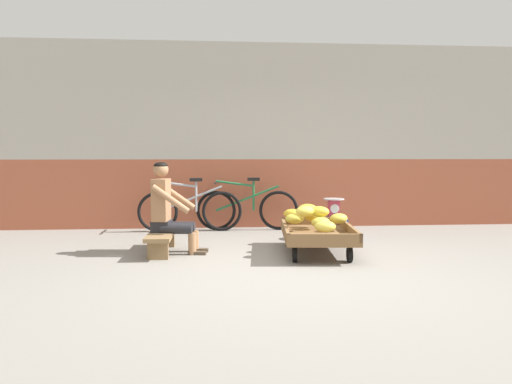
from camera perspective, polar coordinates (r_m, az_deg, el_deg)
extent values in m
plane|color=gray|center=(5.17, 3.79, -9.41)|extent=(80.00, 80.00, 0.00)
cube|color=#A35138|center=(8.36, 0.43, -0.08)|extent=(16.00, 0.30, 1.15)
cube|color=#A8A399|center=(8.38, 0.44, 10.46)|extent=(16.00, 0.30, 1.93)
cube|color=brown|center=(6.15, 7.16, -4.96)|extent=(0.96, 1.51, 0.05)
cube|color=brown|center=(6.11, 3.42, -4.29)|extent=(0.17, 1.44, 0.10)
cube|color=brown|center=(6.20, 10.85, -4.23)|extent=(0.17, 1.44, 0.10)
cube|color=brown|center=(6.83, 6.47, -3.38)|extent=(0.84, 0.11, 0.10)
cube|color=brown|center=(5.45, 8.03, -5.39)|extent=(0.84, 0.11, 0.10)
cylinder|color=black|center=(6.64, 3.92, -5.50)|extent=(0.07, 0.18, 0.18)
cylinder|color=black|center=(6.71, 9.32, -5.45)|extent=(0.07, 0.18, 0.18)
cylinder|color=black|center=(5.66, 4.55, -7.28)|extent=(0.07, 0.18, 0.18)
cylinder|color=black|center=(5.74, 10.89, -7.18)|extent=(0.07, 0.18, 0.18)
ellipsoid|color=gold|center=(6.17, 4.53, -3.12)|extent=(0.25, 0.19, 0.13)
ellipsoid|color=gold|center=(6.37, 6.78, -2.91)|extent=(0.28, 0.23, 0.13)
ellipsoid|color=gold|center=(6.53, 6.58, -2.72)|extent=(0.30, 0.27, 0.13)
ellipsoid|color=yellow|center=(5.55, 8.09, -4.02)|extent=(0.27, 0.22, 0.13)
ellipsoid|color=gold|center=(6.26, 9.64, -3.07)|extent=(0.29, 0.26, 0.13)
ellipsoid|color=gold|center=(5.87, 7.58, -3.55)|extent=(0.29, 0.26, 0.13)
ellipsoid|color=gold|center=(6.68, 4.26, -2.54)|extent=(0.28, 0.23, 0.13)
ellipsoid|color=gold|center=(5.95, 7.41, -2.29)|extent=(0.29, 0.26, 0.13)
ellipsoid|color=yellow|center=(5.89, 5.76, -2.25)|extent=(0.29, 0.26, 0.13)
ellipsoid|color=gold|center=(6.19, 6.04, -1.98)|extent=(0.24, 0.18, 0.13)
cube|color=olive|center=(6.24, -10.96, -4.78)|extent=(0.31, 1.10, 0.05)
cube|color=olive|center=(6.64, -10.54, -5.40)|extent=(0.24, 0.08, 0.22)
cube|color=olive|center=(5.89, -11.39, -6.68)|extent=(0.24, 0.08, 0.22)
cylinder|color=#9E704C|center=(6.27, -7.17, -5.72)|extent=(0.10, 0.10, 0.27)
cube|color=#4C3D2D|center=(6.28, -6.62, -6.76)|extent=(0.23, 0.12, 0.04)
cylinder|color=#232328|center=(6.27, -9.00, -4.01)|extent=(0.41, 0.18, 0.13)
cylinder|color=#9E704C|center=(6.09, -7.46, -6.01)|extent=(0.10, 0.10, 0.27)
cube|color=#4C3D2D|center=(6.10, -6.89, -7.09)|extent=(0.23, 0.12, 0.04)
cylinder|color=#232328|center=(6.10, -9.33, -4.26)|extent=(0.41, 0.18, 0.13)
cube|color=#232328|center=(6.23, -10.97, -3.92)|extent=(0.25, 0.31, 0.14)
cube|color=#9E704C|center=(6.19, -11.02, -0.89)|extent=(0.22, 0.34, 0.52)
cylinder|color=#9E704C|center=(6.34, -9.19, -0.50)|extent=(0.48, 0.13, 0.36)
cylinder|color=#9E704C|center=(5.96, -9.97, -0.84)|extent=(0.48, 0.13, 0.36)
sphere|color=#9E704C|center=(6.16, -11.07, 2.58)|extent=(0.19, 0.19, 0.19)
ellipsoid|color=black|center=(6.16, -11.08, 3.06)|extent=(0.17, 0.17, 0.09)
cube|color=#234CA8|center=(7.22, 9.06, -4.25)|extent=(0.36, 0.28, 0.30)
cylinder|color=#28282D|center=(7.20, 9.08, -2.95)|extent=(0.20, 0.20, 0.03)
cube|color=#C6384C|center=(7.18, 9.09, -1.89)|extent=(0.16, 0.10, 0.24)
cylinder|color=white|center=(7.13, 9.19, -1.94)|extent=(0.13, 0.01, 0.13)
cylinder|color=#B2B5BA|center=(7.17, 9.10, -0.82)|extent=(0.30, 0.30, 0.01)
torus|color=black|center=(7.90, -11.42, -2.29)|extent=(0.64, 0.06, 0.64)
torus|color=black|center=(7.87, -4.00, -2.24)|extent=(0.64, 0.06, 0.64)
cylinder|color=#9EA0A5|center=(7.84, -7.73, -0.82)|extent=(1.03, 0.06, 0.43)
cylinder|color=#9EA0A5|center=(7.84, -7.00, -0.53)|extent=(0.04, 0.04, 0.48)
cylinder|color=#9EA0A5|center=(7.84, -9.25, 0.91)|extent=(0.62, 0.05, 0.12)
cube|color=black|center=(7.82, -7.02, 1.45)|extent=(0.20, 0.10, 0.05)
cylinder|color=black|center=(7.86, -11.47, 1.04)|extent=(0.04, 0.48, 0.03)
torus|color=black|center=(7.96, -4.68, -2.16)|extent=(0.64, 0.09, 0.64)
torus|color=black|center=(7.96, 2.67, -2.16)|extent=(0.64, 0.09, 0.64)
cylinder|color=#236B3D|center=(7.92, -1.01, -0.73)|extent=(1.03, 0.11, 0.43)
cylinder|color=#236B3D|center=(7.92, -0.29, -0.44)|extent=(0.04, 0.04, 0.48)
cylinder|color=#236B3D|center=(7.91, -2.50, 1.00)|extent=(0.62, 0.08, 0.12)
cube|color=black|center=(7.90, -0.29, 1.51)|extent=(0.21, 0.11, 0.05)
cylinder|color=black|center=(7.92, -4.71, 1.14)|extent=(0.06, 0.48, 0.03)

